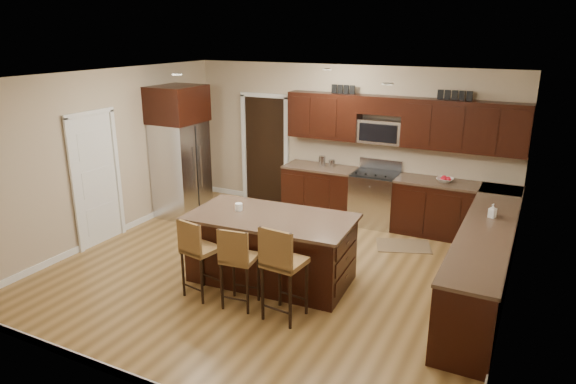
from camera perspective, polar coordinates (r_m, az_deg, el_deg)
The scene contains 23 objects.
floor at distance 7.36m, azimuth -1.61°, elevation -8.77°, with size 6.00×6.00×0.00m, color olive.
ceiling at distance 6.62m, azimuth -1.81°, elevation 12.65°, with size 6.00×6.00×0.00m, color silver.
wall_back at distance 9.31m, azimuth 6.42°, elevation 5.57°, with size 6.00×6.00×0.00m, color tan.
wall_left at distance 8.67m, azimuth -19.46°, elevation 3.78°, with size 5.50×5.50×0.00m, color tan.
wall_right at distance 6.11m, azimuth 23.92°, elevation -2.29°, with size 5.50×5.50×0.00m, color tan.
base_cabinets at distance 7.87m, azimuth 15.86°, elevation -4.03°, with size 4.02×3.96×0.92m.
upper_cabinets at distance 8.76m, azimuth 12.59°, elevation 7.78°, with size 4.00×0.33×0.80m.
range at distance 9.05m, azimuth 9.59°, elevation -0.67°, with size 0.76×0.64×1.11m.
microwave at distance 8.91m, azimuth 10.26°, elevation 6.64°, with size 0.76×0.31×0.40m, color silver.
doorway at distance 10.04m, azimuth -2.54°, elevation 4.68°, with size 0.85×0.03×2.06m, color black.
pantry_door at distance 8.54m, azimuth -20.57°, elevation 1.17°, with size 0.03×0.80×2.04m, color white.
letter_decor at distance 8.73m, azimuth 11.87°, elevation 10.81°, with size 2.20×0.03×0.15m, color black, non-canonical shape.
island at distance 6.97m, azimuth -1.85°, elevation -6.47°, with size 2.25×1.28×0.92m.
stool_left at distance 6.53m, azimuth -10.07°, elevation -6.29°, with size 0.46×0.46×1.05m.
stool_mid at distance 6.21m, azimuth -5.64°, elevation -7.36°, with size 0.44×0.44×1.05m.
stool_right at distance 5.90m, azimuth -0.73°, elevation -7.86°, with size 0.47×0.47×1.17m.
refrigerator at distance 9.41m, azimuth -11.90°, elevation 4.57°, with size 0.79×0.92×2.35m.
floor_mat at distance 8.36m, azimuth 12.72°, elevation -5.84°, with size 0.83×0.55×0.01m, color brown.
fruit_bowl at distance 8.67m, azimuth 17.04°, elevation 1.29°, with size 0.27×0.27×0.07m, color silver.
soap_bottle at distance 7.21m, azimuth 21.78°, elevation -1.94°, with size 0.08×0.09×0.19m, color #B2B2B2.
canister_tall at distance 9.23m, azimuth 3.82°, elevation 3.42°, with size 0.12×0.12×0.20m, color silver.
canister_short at distance 9.17m, azimuth 4.88°, elevation 3.13°, with size 0.11×0.11×0.14m, color silver.
island_jar at distance 7.00m, azimuth -5.49°, elevation -1.65°, with size 0.10×0.10×0.10m, color white.
Camera 1 is at (3.16, -5.80, 3.26)m, focal length 32.00 mm.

